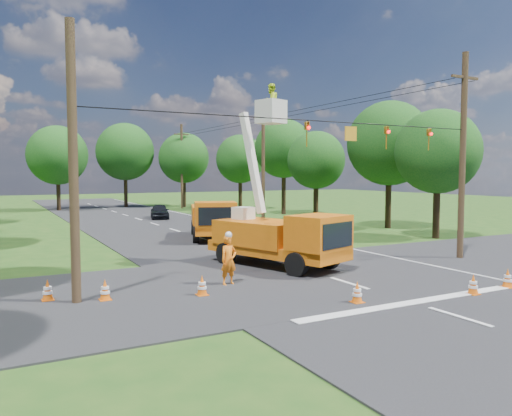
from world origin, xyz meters
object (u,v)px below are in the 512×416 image
pole_right_near (463,154)px  tree_right_e (240,159)px  ground_worker (229,260)px  traffic_cone_2 (268,248)px  traffic_cone_7 (238,228)px  tree_right_d (284,149)px  traffic_cone_8 (508,278)px  tree_far_c (184,158)px  pole_left (73,163)px  tree_right_b (389,144)px  traffic_cone_4 (202,286)px  pole_right_mid (263,162)px  distant_car (160,211)px  traffic_cone_1 (473,285)px  traffic_cone_5 (105,290)px  tree_right_a (438,152)px  pole_right_far (182,166)px  traffic_cone_3 (275,240)px  bucket_truck (279,229)px  tree_far_b (125,152)px  tree_right_c (316,160)px  traffic_cone_6 (48,290)px  tree_far_a (57,155)px  second_truck (213,219)px  traffic_cone_0 (357,292)px

pole_right_near → tree_right_e: 35.41m
ground_worker → traffic_cone_2: bearing=38.2°
traffic_cone_2 → tree_right_e: size_ratio=0.08×
traffic_cone_7 → tree_right_d: bearing=47.8°
ground_worker → traffic_cone_8: bearing=-41.2°
pole_right_near → tree_far_c: bearing=88.6°
pole_left → tree_right_b: bearing=26.1°
traffic_cone_4 → traffic_cone_8: (10.27, -4.18, 0.00)m
pole_right_mid → distant_car: bearing=129.6°
traffic_cone_1 → tree_right_b: 22.10m
traffic_cone_5 → tree_right_a: 23.55m
traffic_cone_2 → pole_right_far: bearing=77.2°
traffic_cone_3 → pole_right_near: bearing=-53.0°
bucket_truck → tree_far_b: size_ratio=0.79×
pole_right_far → tree_right_c: size_ratio=1.28×
traffic_cone_2 → tree_far_b: size_ratio=0.07×
bucket_truck → tree_right_a: tree_right_a is taller
traffic_cone_6 → traffic_cone_2: bearing=22.8°
distant_car → tree_far_c: bearing=76.5°
tree_right_a → tree_right_b: 6.25m
traffic_cone_7 → ground_worker: bearing=-117.5°
ground_worker → tree_right_a: bearing=8.6°
traffic_cone_3 → tree_right_e: (11.26, 27.08, 5.45)m
traffic_cone_6 → traffic_cone_8: 16.13m
traffic_cone_8 → tree_far_b: tree_far_b is taller
traffic_cone_7 → tree_right_d: (11.35, 12.53, 6.32)m
pole_right_near → tree_right_c: pole_right_near is taller
traffic_cone_8 → tree_far_a: (-9.70, 48.23, 5.83)m
tree_right_c → tree_far_a: tree_far_a is taller
pole_left → traffic_cone_3: bearing=33.3°
pole_right_near → tree_right_d: bearing=76.9°
traffic_cone_4 → tree_right_d: bearing=54.0°
traffic_cone_2 → pole_left: 12.12m
tree_right_b → tree_far_b: 35.12m
distant_car → pole_right_far: 14.45m
traffic_cone_8 → traffic_cone_1: bearing=-177.0°
traffic_cone_6 → traffic_cone_4: bearing=-20.3°
second_truck → tree_right_a: 14.99m
ground_worker → tree_far_a: (-0.94, 42.96, 5.25)m
tree_far_c → traffic_cone_3: bearing=-101.5°
traffic_cone_6 → tree_right_c: bearing=37.9°
traffic_cone_1 → traffic_cone_0: bearing=166.5°
second_truck → tree_far_a: (-5.67, 30.53, 4.89)m
traffic_cone_0 → tree_far_c: (11.04, 46.31, 5.70)m
tree_right_e → tree_far_c: tree_far_c is taller
distant_car → traffic_cone_4: distant_car is taller
pole_right_far → tree_right_b: bearing=-76.9°
traffic_cone_2 → tree_right_b: 17.02m
traffic_cone_0 → tree_right_d: 35.88m
ground_worker → pole_right_mid: 23.95m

